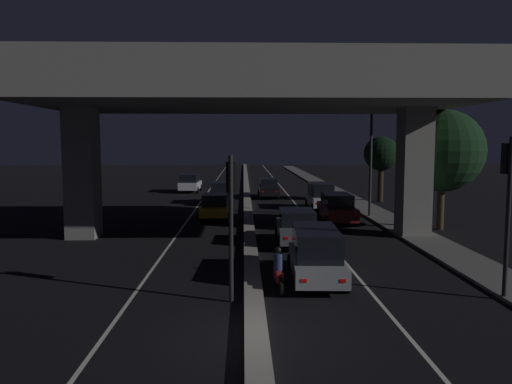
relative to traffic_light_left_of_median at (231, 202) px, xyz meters
name	(u,v)px	position (x,y,z in m)	size (l,w,h in m)	color
ground_plane	(256,337)	(0.70, -2.95, -3.11)	(200.00, 200.00, 0.00)	black
lane_line_left_inner	(206,195)	(-3.19, 32.05, -3.11)	(0.12, 126.00, 0.00)	beige
lane_line_right_inner	(288,194)	(4.59, 32.05, -3.11)	(0.12, 126.00, 0.00)	beige
median_divider	(247,193)	(0.70, 32.05, -3.01)	(0.60, 126.00, 0.21)	gray
sidewalk_right	(356,202)	(9.56, 25.05, -3.05)	(2.15, 126.00, 0.12)	#5B5956
elevated_overpass	(249,91)	(0.70, 10.71, 4.46)	(21.51, 11.52, 9.77)	gray
traffic_light_left_of_median	(231,202)	(0.00, 0.00, 0.00)	(0.30, 0.49, 4.56)	black
traffic_light_right_of_median	(508,189)	(8.59, -0.01, 0.37)	(0.30, 0.49, 5.12)	black
street_lamp	(366,147)	(8.36, 17.24, 1.56)	(2.47, 0.32, 7.86)	#2D2D30
car_silver_lead	(316,253)	(2.99, 2.39, -2.14)	(2.07, 4.77, 1.85)	gray
car_grey_second	(297,227)	(2.97, 8.57, -2.23)	(2.07, 4.16, 1.70)	#515459
car_dark_red_third	(337,208)	(6.18, 15.36, -2.19)	(2.01, 4.80, 1.79)	#591414
car_white_fourth	(321,195)	(6.14, 21.65, -2.11)	(1.93, 4.12, 1.94)	silver
car_black_fifth	(269,188)	(2.63, 29.26, -2.20)	(1.89, 4.26, 1.75)	black
car_taxi_yellow_lead_oncoming	(215,206)	(-1.45, 16.97, -2.27)	(1.97, 3.98, 1.63)	gold
car_dark_blue_second_oncoming	(221,192)	(-1.44, 25.09, -2.20)	(1.86, 4.36, 1.77)	#141938
car_white_third_oncoming	(190,183)	(-4.97, 34.70, -2.16)	(2.12, 4.11, 1.79)	silver
motorcycle_red_filtering_near	(278,272)	(1.55, 1.08, -2.48)	(0.34, 1.94, 1.49)	black
pedestrian_on_sidewalk	(419,221)	(9.52, 10.17, -2.21)	(0.37, 0.37, 1.58)	black
roadside_tree_kerbside_near	(443,151)	(11.59, 12.63, 1.35)	(4.63, 4.63, 6.79)	#38281C
roadside_tree_kerbside_mid	(381,154)	(11.82, 25.99, 0.84)	(2.86, 2.86, 5.45)	#2D2116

